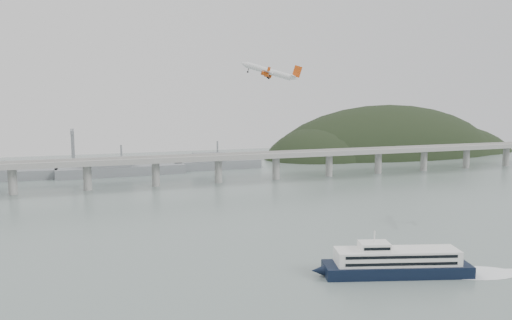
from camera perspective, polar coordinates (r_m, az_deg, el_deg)
name	(u,v)px	position (r m, az deg, el deg)	size (l,w,h in m)	color
ground	(300,260)	(213.64, 5.10, -11.36)	(900.00, 900.00, 0.00)	slate
bridge	(192,162)	(396.04, -7.28, -0.22)	(800.00, 22.00, 23.90)	gray
headland	(397,169)	(640.99, 15.81, -1.00)	(365.00, 155.00, 156.00)	black
ferry	(397,263)	(202.55, 15.78, -11.24)	(90.08, 35.68, 17.40)	black
airliner	(270,72)	(279.63, 1.60, 10.05)	(31.35, 30.02, 12.56)	silver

